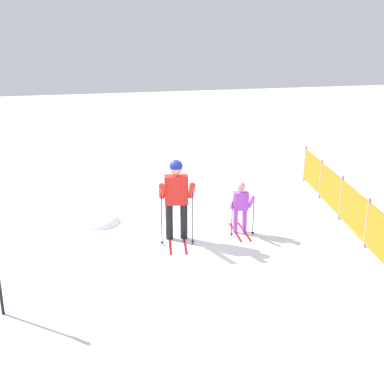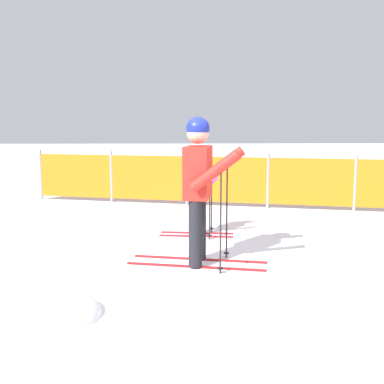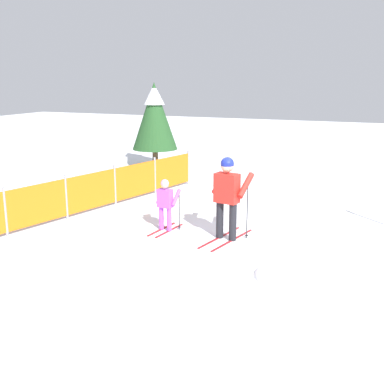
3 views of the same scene
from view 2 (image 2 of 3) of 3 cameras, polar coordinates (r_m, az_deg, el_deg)
The scene contains 5 objects.
ground_plane at distance 5.84m, azimuth 0.77°, elevation -9.18°, with size 60.00×60.00×0.00m, color white.
skier_adult at distance 5.83m, azimuth 0.95°, elevation 1.75°, with size 1.75×0.86×1.82m.
skier_child at distance 7.37m, azimuth 0.69°, elevation 0.21°, with size 1.16×0.56×1.21m.
safety_fence at distance 9.88m, azimuth 4.14°, elevation 1.46°, with size 8.19×2.07×1.11m.
snow_mound at distance 4.76m, azimuth -17.71°, elevation -13.82°, with size 1.14×0.97×0.46m, color white.
Camera 2 is at (-0.23, -5.56, 1.79)m, focal length 45.00 mm.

